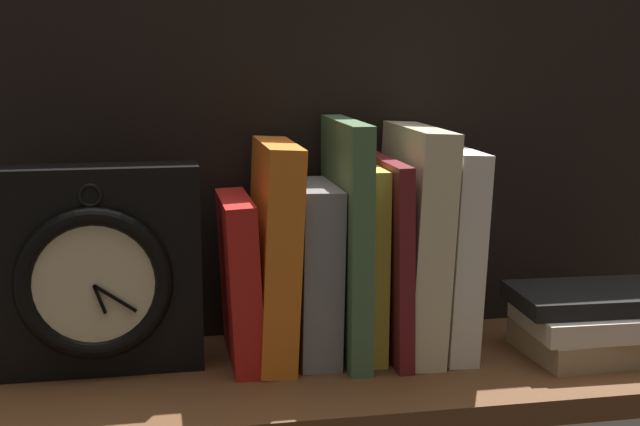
# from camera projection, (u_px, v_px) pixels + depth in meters

# --- Properties ---
(ground_plane) EXTENTS (0.86, 0.26, 0.03)m
(ground_plane) POSITION_uv_depth(u_px,v_px,m) (348.00, 376.00, 0.93)
(ground_plane) COLOR brown
(back_panel) EXTENTS (0.86, 0.01, 0.38)m
(back_panel) POSITION_uv_depth(u_px,v_px,m) (325.00, 167.00, 1.01)
(back_panel) COLOR black
(back_panel) RESTS_ON ground_plane
(book_red_requiem) EXTENTS (0.04, 0.14, 0.18)m
(book_red_requiem) POSITION_uv_depth(u_px,v_px,m) (240.00, 280.00, 0.93)
(book_red_requiem) COLOR red
(book_red_requiem) RESTS_ON ground_plane
(book_orange_pandolfini) EXTENTS (0.05, 0.14, 0.23)m
(book_orange_pandolfini) POSITION_uv_depth(u_px,v_px,m) (274.00, 252.00, 0.93)
(book_orange_pandolfini) COLOR orange
(book_orange_pandolfini) RESTS_ON ground_plane
(book_gray_chess) EXTENTS (0.05, 0.12, 0.19)m
(book_gray_chess) POSITION_uv_depth(u_px,v_px,m) (313.00, 271.00, 0.94)
(book_gray_chess) COLOR gray
(book_gray_chess) RESTS_ON ground_plane
(book_green_romantic) EXTENTS (0.02, 0.16, 0.25)m
(book_green_romantic) POSITION_uv_depth(u_px,v_px,m) (346.00, 239.00, 0.94)
(book_green_romantic) COLOR #476B44
(book_green_romantic) RESTS_ON ground_plane
(book_yellow_seinlanguage) EXTENTS (0.02, 0.12, 0.20)m
(book_yellow_seinlanguage) POSITION_uv_depth(u_px,v_px,m) (367.00, 260.00, 0.95)
(book_yellow_seinlanguage) COLOR gold
(book_yellow_seinlanguage) RESTS_ON ground_plane
(book_maroon_dawkins) EXTENTS (0.02, 0.17, 0.21)m
(book_maroon_dawkins) POSITION_uv_depth(u_px,v_px,m) (386.00, 256.00, 0.95)
(book_maroon_dawkins) COLOR maroon
(book_maroon_dawkins) RESTS_ON ground_plane
(book_cream_twain) EXTENTS (0.05, 0.16, 0.25)m
(book_cream_twain) POSITION_uv_depth(u_px,v_px,m) (413.00, 240.00, 0.96)
(book_cream_twain) COLOR beige
(book_cream_twain) RESTS_ON ground_plane
(book_white_catcher) EXTENTS (0.04, 0.15, 0.22)m
(book_white_catcher) POSITION_uv_depth(u_px,v_px,m) (447.00, 249.00, 0.97)
(book_white_catcher) COLOR silver
(book_white_catcher) RESTS_ON ground_plane
(framed_clock) EXTENTS (0.21, 0.07, 0.21)m
(framed_clock) POSITION_uv_depth(u_px,v_px,m) (95.00, 272.00, 0.89)
(framed_clock) COLOR black
(framed_clock) RESTS_ON ground_plane
(book_stack_side) EXTENTS (0.18, 0.12, 0.07)m
(book_stack_side) POSITION_uv_depth(u_px,v_px,m) (591.00, 322.00, 0.96)
(book_stack_side) COLOR #9E8966
(book_stack_side) RESTS_ON ground_plane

